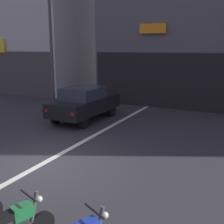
# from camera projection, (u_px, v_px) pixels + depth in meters

# --- Properties ---
(ground_plane) EXTENTS (120.00, 120.00, 0.00)m
(ground_plane) POSITION_uv_depth(u_px,v_px,m) (40.00, 165.00, 8.69)
(ground_plane) COLOR #333338
(lane_centre_line) EXTENTS (0.20, 18.00, 0.01)m
(lane_centre_line) POSITION_uv_depth(u_px,v_px,m) (121.00, 120.00, 13.93)
(lane_centre_line) COLOR silver
(lane_centre_line) RESTS_ON ground
(car_black_crossing_near) EXTENTS (1.86, 4.14, 1.64)m
(car_black_crossing_near) POSITION_uv_depth(u_px,v_px,m) (85.00, 102.00, 13.83)
(car_black_crossing_near) COLOR black
(car_black_crossing_near) RESTS_ON ground
(street_lamp) EXTENTS (0.36, 0.36, 6.30)m
(street_lamp) POSITION_uv_depth(u_px,v_px,m) (51.00, 40.00, 13.97)
(street_lamp) COLOR #47474C
(street_lamp) RESTS_ON ground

